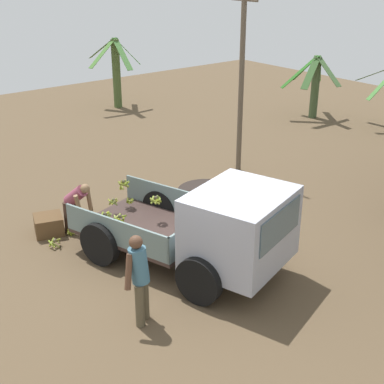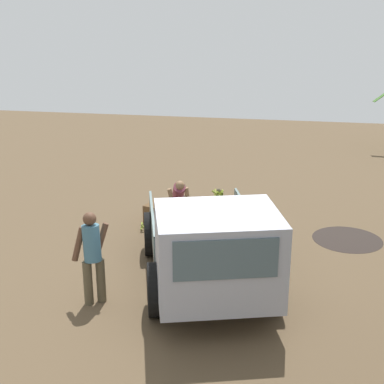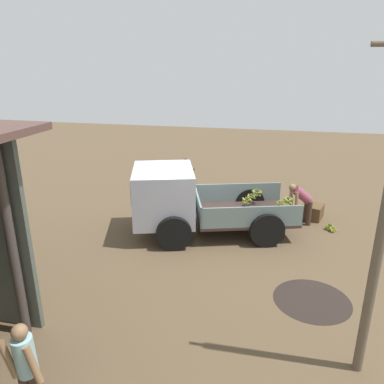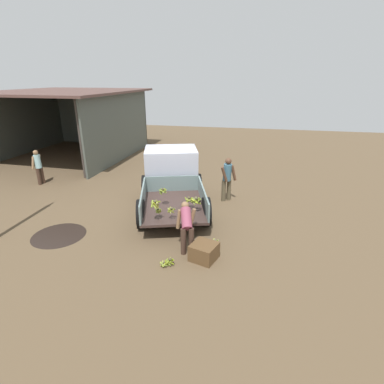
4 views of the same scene
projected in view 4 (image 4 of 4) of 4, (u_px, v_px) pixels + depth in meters
ground at (173, 201)px, 11.51m from camera, size 36.00×36.00×0.00m
mud_patch_0 at (59, 235)px, 9.02m from camera, size 1.58×1.58×0.01m
cargo_truck at (172, 174)px, 11.32m from camera, size 4.84×3.21×1.90m
warehouse_shed at (72, 109)px, 17.51m from camera, size 8.48×7.59×3.74m
banana_palm_2 at (124, 114)px, 22.75m from camera, size 2.16×2.05×3.35m
person_foreground_visitor at (227, 177)px, 11.21m from camera, size 0.59×0.61×1.69m
person_worker_loading at (186, 225)px, 8.03m from camera, size 0.75×0.61×1.29m
person_bystander_near_shed at (38, 165)px, 13.03m from camera, size 0.62×0.32×1.53m
banana_bunch_on_ground_0 at (194, 247)px, 8.25m from camera, size 0.22×0.22×0.17m
banana_bunch_on_ground_1 at (215, 242)px, 8.41m from camera, size 0.30×0.30×0.22m
banana_bunch_on_ground_2 at (170, 261)px, 7.58m from camera, size 0.24×0.24×0.19m
banana_bunch_on_ground_3 at (164, 263)px, 7.52m from camera, size 0.22×0.22×0.16m
wooden_crate_0 at (204, 252)px, 7.78m from camera, size 0.79×0.79×0.44m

